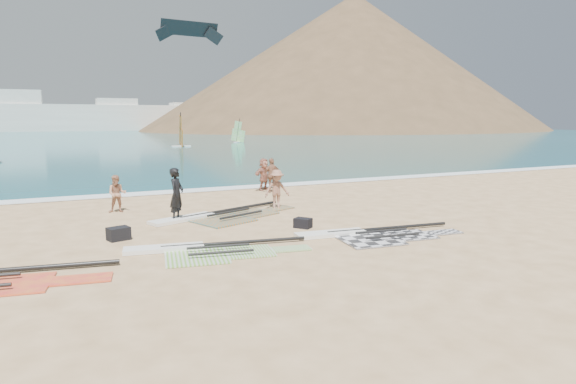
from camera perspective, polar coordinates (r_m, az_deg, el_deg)
name	(u,v)px	position (r m, az deg, el deg)	size (l,w,h in m)	color
ground	(319,246)	(14.31, 3.72, -6.37)	(300.00, 300.00, 0.00)	#D6AE7D
sea	(87,133)	(144.29, -22.72, 6.52)	(300.00, 240.00, 0.06)	#0D565C
surf_line	(206,190)	(25.56, -9.74, 0.19)	(300.00, 1.20, 0.04)	white
far_town	(25,116)	(162.34, -28.72, 7.88)	(160.00, 8.00, 12.00)	white
headland_main	(353,130)	(169.15, 7.66, 7.32)	(143.00, 143.00, 45.00)	brown
headland_minor	(414,128)	(197.99, 14.68, 7.30)	(70.00, 70.00, 28.00)	brown
rig_grey	(368,235)	(15.59, 9.43, -5.03)	(5.49, 2.45, 0.20)	#28282B
rig_green	(203,251)	(13.80, -10.09, -6.85)	(5.25, 2.50, 0.20)	#6CB630
rig_orange	(218,216)	(18.43, -8.35, -2.88)	(6.15, 3.66, 0.20)	#FB6C04
gear_bag_near	(119,234)	(15.79, -19.44, -4.68)	(0.63, 0.46, 0.40)	black
gear_bag_far	(303,223)	(16.55, 1.78, -3.69)	(0.56, 0.39, 0.34)	black
person_wetsuit	(177,195)	(17.96, -13.06, -0.31)	(0.71, 0.47, 1.96)	black
beachgoer_left	(117,194)	(20.35, -19.60, -0.20)	(0.73, 0.57, 1.50)	tan
beachgoer_mid	(277,189)	(19.85, -1.33, 0.30)	(1.06, 0.61, 1.65)	#9B6852
beachgoer_back	(272,175)	(24.39, -1.91, 1.98)	(1.03, 0.43, 1.75)	#A06B4F
beachgoer_right	(264,174)	(25.18, -2.87, 2.12)	(1.56, 0.50, 1.69)	#B6715B
windsurfer_centre	(181,137)	(66.27, -12.58, 6.39)	(2.57, 3.09, 4.61)	white
windsurfer_right	(238,135)	(76.83, -5.93, 6.70)	(1.91, 1.87, 3.79)	white
kitesurf_kite	(190,30)	(64.68, -11.59, 18.27)	(8.69, 1.41, 2.69)	black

